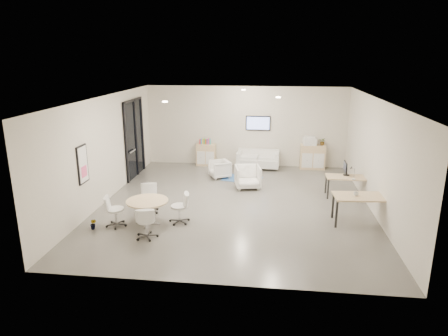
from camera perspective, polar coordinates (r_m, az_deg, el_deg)
room_shell at (r=11.77m, az=1.65°, el=2.20°), size 9.60×10.60×4.80m
glass_door at (r=15.03m, az=-12.68°, el=4.45°), size 0.09×1.90×2.85m
artwork at (r=11.34m, az=-19.54°, el=0.48°), size 0.05×0.54×1.04m
wall_tv at (r=16.08m, az=4.89°, el=6.40°), size 0.98×0.06×0.58m
ceiling_spots at (r=12.34m, az=1.13°, el=10.29°), size 3.14×4.14×0.03m
sideboard_left at (r=16.35m, az=-2.56°, el=1.91°), size 0.78×0.41×0.88m
sideboard_right at (r=16.20m, az=12.52°, el=1.56°), size 0.97×0.47×0.97m
books at (r=16.24m, az=-2.72°, el=3.81°), size 0.46×0.14×0.22m
printer at (r=16.04m, az=12.15°, el=3.82°), size 0.53×0.46×0.35m
loveseat at (r=16.00m, az=4.91°, el=1.17°), size 1.70×0.93×0.62m
blue_rug at (r=14.62m, az=2.61°, el=-1.55°), size 1.53×1.19×0.01m
armchair_left at (r=14.71m, az=-0.64°, el=-0.03°), size 0.88×0.90×0.70m
armchair_right at (r=13.55m, az=3.41°, el=-1.13°), size 0.96×0.92×0.85m
desk_rear at (r=13.22m, az=17.14°, el=-1.46°), size 1.29×0.66×0.67m
desk_front at (r=11.20m, az=19.24°, el=-4.16°), size 1.58×0.88×0.79m
monitor at (r=13.27m, az=16.96°, el=-0.01°), size 0.20×0.50×0.44m
round_table at (r=10.79m, az=-10.90°, el=-4.98°), size 1.11×1.11×0.68m
meeting_chairs at (r=10.85m, az=-10.85°, el=-5.87°), size 2.32×2.32×0.82m
plant_cabinet at (r=16.10m, az=13.91°, el=3.59°), size 0.37×0.38×0.23m
plant_floor at (r=11.02m, az=-18.14°, el=-8.00°), size 0.18×0.31×0.13m
cup at (r=11.09m, az=18.35°, el=-3.47°), size 0.14×0.11×0.13m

